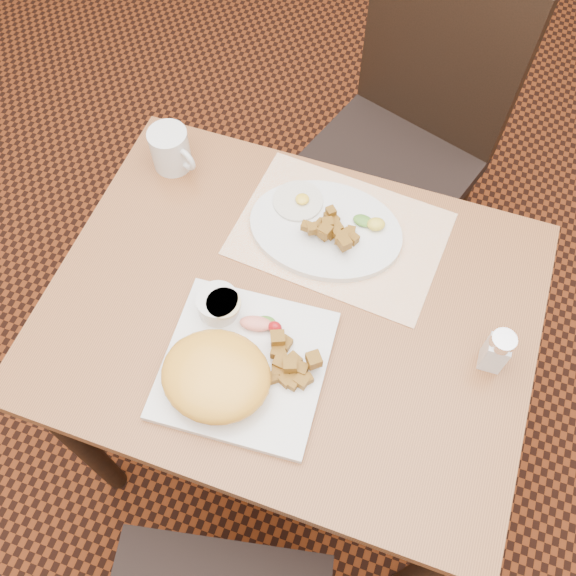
{
  "coord_description": "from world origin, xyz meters",
  "views": [
    {
      "loc": [
        0.18,
        -0.52,
        1.81
      ],
      "look_at": [
        -0.01,
        -0.0,
        0.82
      ],
      "focal_mm": 40.0,
      "sensor_mm": 36.0,
      "label": 1
    }
  ],
  "objects_px": {
    "chair_far": "(406,131)",
    "plate_oval": "(325,229)",
    "plate_square": "(245,365)",
    "salt_shaker": "(497,351)",
    "table": "(290,332)",
    "coffee_mug": "(171,149)"
  },
  "relations": [
    {
      "from": "plate_square",
      "to": "salt_shaker",
      "type": "height_order",
      "value": "salt_shaker"
    },
    {
      "from": "table",
      "to": "plate_oval",
      "type": "bearing_deg",
      "value": 86.76
    },
    {
      "from": "plate_square",
      "to": "salt_shaker",
      "type": "bearing_deg",
      "value": 20.38
    },
    {
      "from": "salt_shaker",
      "to": "coffee_mug",
      "type": "relative_size",
      "value": 0.91
    },
    {
      "from": "plate_square",
      "to": "coffee_mug",
      "type": "bearing_deg",
      "value": 129.06
    },
    {
      "from": "plate_oval",
      "to": "coffee_mug",
      "type": "relative_size",
      "value": 2.78
    },
    {
      "from": "coffee_mug",
      "to": "table",
      "type": "bearing_deg",
      "value": -34.9
    },
    {
      "from": "chair_far",
      "to": "plate_oval",
      "type": "height_order",
      "value": "chair_far"
    },
    {
      "from": "plate_oval",
      "to": "salt_shaker",
      "type": "bearing_deg",
      "value": -25.13
    },
    {
      "from": "chair_far",
      "to": "coffee_mug",
      "type": "bearing_deg",
      "value": 64.81
    },
    {
      "from": "plate_square",
      "to": "plate_oval",
      "type": "relative_size",
      "value": 0.92
    },
    {
      "from": "table",
      "to": "salt_shaker",
      "type": "relative_size",
      "value": 9.0
    },
    {
      "from": "plate_oval",
      "to": "table",
      "type": "bearing_deg",
      "value": -93.24
    },
    {
      "from": "table",
      "to": "coffee_mug",
      "type": "bearing_deg",
      "value": 145.1
    },
    {
      "from": "table",
      "to": "plate_oval",
      "type": "xyz_separation_m",
      "value": [
        0.01,
        0.18,
        0.12
      ]
    },
    {
      "from": "plate_square",
      "to": "plate_oval",
      "type": "distance_m",
      "value": 0.32
    },
    {
      "from": "table",
      "to": "coffee_mug",
      "type": "relative_size",
      "value": 8.21
    },
    {
      "from": "table",
      "to": "plate_square",
      "type": "xyz_separation_m",
      "value": [
        -0.04,
        -0.14,
        0.12
      ]
    },
    {
      "from": "table",
      "to": "salt_shaker",
      "type": "xyz_separation_m",
      "value": [
        0.37,
        0.01,
        0.16
      ]
    },
    {
      "from": "chair_far",
      "to": "coffee_mug",
      "type": "height_order",
      "value": "chair_far"
    },
    {
      "from": "coffee_mug",
      "to": "plate_oval",
      "type": "bearing_deg",
      "value": -9.73
    },
    {
      "from": "chair_far",
      "to": "plate_square",
      "type": "relative_size",
      "value": 3.46
    }
  ]
}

